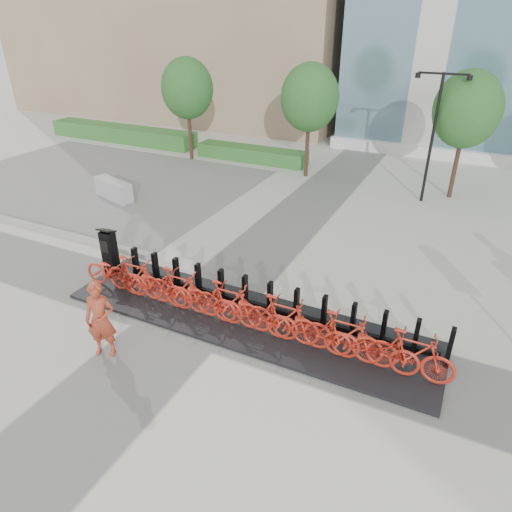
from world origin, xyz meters
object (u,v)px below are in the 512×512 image
at_px(kiosk, 110,251).
at_px(worker_red, 101,320).
at_px(jersey_barrier, 113,189).
at_px(bike_0, 114,272).

distance_m(kiosk, worker_red, 3.66).
bearing_deg(jersey_barrier, kiosk, -31.69).
bearing_deg(kiosk, bike_0, -47.01).
distance_m(bike_0, kiosk, 0.98).
xyz_separation_m(kiosk, jersey_barrier, (-4.33, 4.96, -0.38)).
bearing_deg(bike_0, jersey_barrier, 41.90).
xyz_separation_m(bike_0, jersey_barrier, (-5.04, 5.61, -0.18)).
xyz_separation_m(bike_0, worker_red, (1.62, -2.17, 0.34)).
height_order(kiosk, jersey_barrier, kiosk).
bearing_deg(kiosk, jersey_barrier, 127.15).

